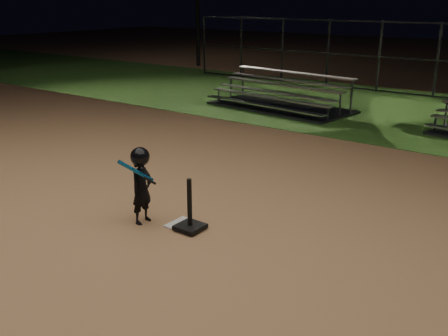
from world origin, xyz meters
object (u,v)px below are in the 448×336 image
child_batter (141,183)px  bleacher_left (280,102)px  home_plate (184,225)px  batting_tee (190,220)px

child_batter → bleacher_left: child_batter is taller
home_plate → batting_tee: batting_tee is taller
child_batter → bleacher_left: bearing=14.5°
home_plate → bleacher_left: bearing=111.5°
batting_tee → bleacher_left: 9.04m
batting_tee → child_batter: child_batter is taller
home_plate → batting_tee: (0.17, -0.06, 0.15)m
child_batter → home_plate: bearing=-68.7°
batting_tee → home_plate: bearing=159.2°
batting_tee → child_batter: 0.92m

